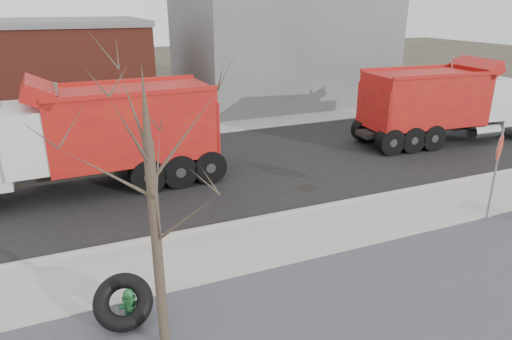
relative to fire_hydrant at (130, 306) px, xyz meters
name	(u,v)px	position (x,y,z in m)	size (l,w,h in m)	color
ground	(265,248)	(3.67, 1.58, -0.33)	(120.00, 120.00, 0.00)	#383328
gravel_verge	(339,331)	(3.67, -1.92, -0.32)	(60.00, 5.00, 0.03)	slate
sidewalk	(261,243)	(3.67, 1.83, -0.30)	(60.00, 2.50, 0.06)	#9E9B93
curb	(243,222)	(3.67, 3.13, -0.28)	(60.00, 0.15, 0.11)	#9E9B93
road	(197,171)	(3.67, 7.88, -0.32)	(60.00, 9.40, 0.02)	black
far_sidewalk	(165,133)	(3.67, 13.58, -0.30)	(60.00, 2.00, 0.06)	#9E9B93
building_grey	(279,36)	(12.67, 19.58, 3.67)	(12.00, 10.00, 8.00)	gray
bare_tree	(151,182)	(0.47, -1.02, 2.96)	(3.20, 3.20, 5.20)	#382D23
fire_hydrant	(130,306)	(0.00, 0.00, 0.00)	(0.41, 0.40, 0.73)	#2A703B
truck_tire	(123,302)	(-0.11, -0.05, 0.17)	(1.26, 1.17, 1.02)	black
stop_sign	(498,158)	(10.29, 0.48, 1.61)	(0.69, 0.41, 2.87)	gray
dump_truck_red_a	(446,101)	(15.18, 7.37, 1.52)	(9.15, 3.15, 3.65)	black
dump_truck_red_b	(94,134)	(0.12, 7.55, 1.61)	(9.18, 2.92, 3.83)	black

